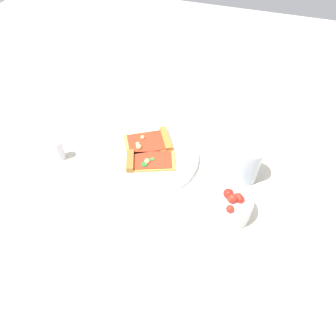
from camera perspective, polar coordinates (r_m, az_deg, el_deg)
ground_plane at (r=0.88m, az=-2.63°, el=-0.28°), size 2.40×2.40×0.00m
plate at (r=0.90m, az=-3.15°, el=1.96°), size 0.28×0.28×0.01m
pizza_slice_near at (r=0.93m, az=-3.09°, el=4.75°), size 0.15×0.17×0.02m
pizza_slice_far at (r=0.88m, az=-3.98°, el=1.27°), size 0.12×0.15×0.02m
salad_bowl at (r=0.78m, az=11.43°, el=-6.70°), size 0.11×0.11×0.08m
soda_glass at (r=0.85m, az=14.30°, el=0.71°), size 0.07×0.07×0.11m
pepper_shaker at (r=0.94m, az=-19.53°, el=3.37°), size 0.03×0.03×0.07m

